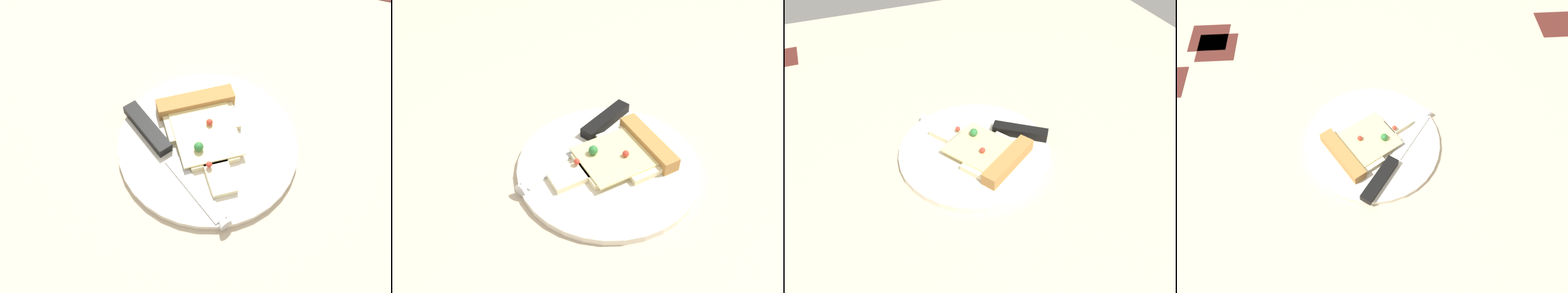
# 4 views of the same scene
# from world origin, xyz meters

# --- Properties ---
(ground_plane) EXTENTS (1.39, 1.39, 0.03)m
(ground_plane) POSITION_xyz_m (0.00, 0.00, -0.01)
(ground_plane) COLOR #C6B293
(ground_plane) RESTS_ON ground
(plate) EXTENTS (0.27, 0.27, 0.01)m
(plate) POSITION_xyz_m (-0.02, -0.02, 0.01)
(plate) COLOR silver
(plate) RESTS_ON ground_plane
(pizza_slice) EXTENTS (0.16, 0.19, 0.03)m
(pizza_slice) POSITION_xyz_m (-0.03, -0.00, 0.02)
(pizza_slice) COLOR beige
(pizza_slice) RESTS_ON plate
(knife) EXTENTS (0.21, 0.16, 0.02)m
(knife) POSITION_xyz_m (-0.07, -0.06, 0.02)
(knife) COLOR silver
(knife) RESTS_ON plate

